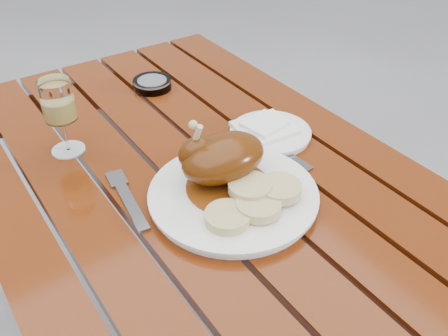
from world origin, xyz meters
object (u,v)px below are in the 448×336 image
Objects in this scene: side_plate at (270,133)px; dinner_plate at (233,196)px; wine_glass at (61,117)px; ashtray at (152,84)px; table at (194,287)px.

dinner_plate is at bearing -145.52° from side_plate.
ashtray is at bearing 28.70° from wine_glass.
table is 6.65× the size of side_plate.
side_plate is at bearing -26.72° from wine_glass.
wine_glass reaches higher than dinner_plate.
side_plate is 1.82× the size of ashtray.
table is 0.53m from wine_glass.
wine_glass reaches higher than table.
table is at bearing -46.36° from wine_glass.
ashtray reaches higher than dinner_plate.
ashtray is (0.28, 0.16, -0.07)m from wine_glass.
table is at bearing -106.35° from ashtray.
ashtray is (-0.11, 0.35, 0.01)m from side_plate.
wine_glass is at bearing 153.28° from side_plate.
dinner_plate reaches higher than table.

